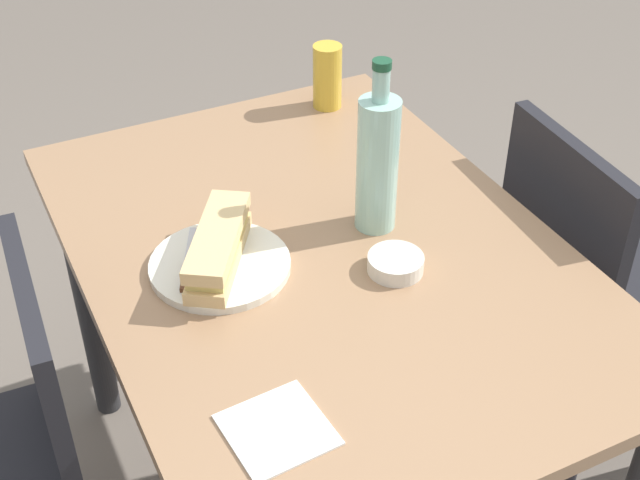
% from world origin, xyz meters
% --- Properties ---
extents(dining_table, '(1.17, 0.83, 0.75)m').
position_xyz_m(dining_table, '(0.00, 0.00, 0.64)').
color(dining_table, '#997251').
rests_on(dining_table, ground).
extents(chair_far, '(0.42, 0.42, 0.87)m').
position_xyz_m(chair_far, '(-0.00, 0.61, 0.50)').
color(chair_far, black).
rests_on(chair_far, ground).
extents(chair_near, '(0.42, 0.42, 0.87)m').
position_xyz_m(chair_near, '(-0.07, -0.61, 0.50)').
color(chair_near, black).
rests_on(chair_near, ground).
extents(plate_near, '(0.25, 0.25, 0.01)m').
position_xyz_m(plate_near, '(0.03, 0.18, 0.76)').
color(plate_near, silver).
rests_on(plate_near, dining_table).
extents(baguette_sandwich_near, '(0.24, 0.19, 0.07)m').
position_xyz_m(baguette_sandwich_near, '(0.03, 0.18, 0.80)').
color(baguette_sandwich_near, '#DBB77A').
rests_on(baguette_sandwich_near, plate_near).
extents(knife_near, '(0.17, 0.09, 0.01)m').
position_xyz_m(knife_near, '(0.05, 0.23, 0.77)').
color(knife_near, silver).
rests_on(knife_near, plate_near).
extents(water_bottle, '(0.08, 0.08, 0.33)m').
position_xyz_m(water_bottle, '(0.02, -0.13, 0.89)').
color(water_bottle, '#99C6B7').
rests_on(water_bottle, dining_table).
extents(beer_glass, '(0.07, 0.07, 0.15)m').
position_xyz_m(beer_glass, '(0.48, -0.25, 0.83)').
color(beer_glass, gold).
rests_on(beer_glass, dining_table).
extents(olive_bowl, '(0.10, 0.10, 0.03)m').
position_xyz_m(olive_bowl, '(-0.11, -0.09, 0.77)').
color(olive_bowl, silver).
rests_on(olive_bowl, dining_table).
extents(paper_napkin, '(0.15, 0.15, 0.00)m').
position_xyz_m(paper_napkin, '(-0.35, 0.24, 0.76)').
color(paper_napkin, white).
rests_on(paper_napkin, dining_table).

